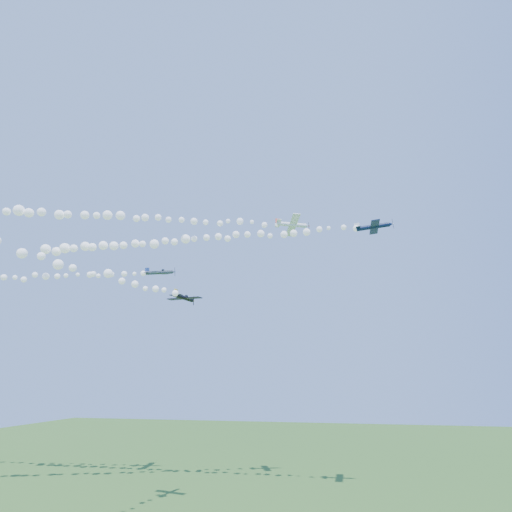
% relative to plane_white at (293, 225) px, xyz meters
% --- Properties ---
extents(ground, '(260.00, 260.00, 0.00)m').
position_rel_plane_white_xyz_m(ground, '(-9.47, 5.45, -52.57)').
color(ground, '#2B541F').
rests_on(ground, ground).
extents(plane_white, '(7.60, 7.72, 2.78)m').
position_rel_plane_white_xyz_m(plane_white, '(0.00, 0.00, 0.00)').
color(plane_white, white).
extents(smoke_trail_white, '(72.45, 29.40, 3.19)m').
position_rel_plane_white_xyz_m(smoke_trail_white, '(-38.27, -14.62, -0.30)').
color(smoke_trail_white, white).
extents(plane_navy, '(7.60, 7.83, 2.05)m').
position_rel_plane_white_xyz_m(plane_navy, '(16.64, -5.25, -3.59)').
color(plane_navy, '#0D193A').
extents(smoke_trail_navy, '(71.55, 3.33, 2.94)m').
position_rel_plane_white_xyz_m(smoke_trail_navy, '(-21.37, -5.57, -3.81)').
color(smoke_trail_navy, white).
extents(plane_grey, '(7.20, 7.56, 2.04)m').
position_rel_plane_white_xyz_m(plane_grey, '(-30.62, 0.79, -8.86)').
color(plane_grey, '#36414F').
extents(plane_black, '(6.65, 6.27, 1.94)m').
position_rel_plane_white_xyz_m(plane_black, '(-16.96, -17.86, -18.63)').
color(plane_black, black).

